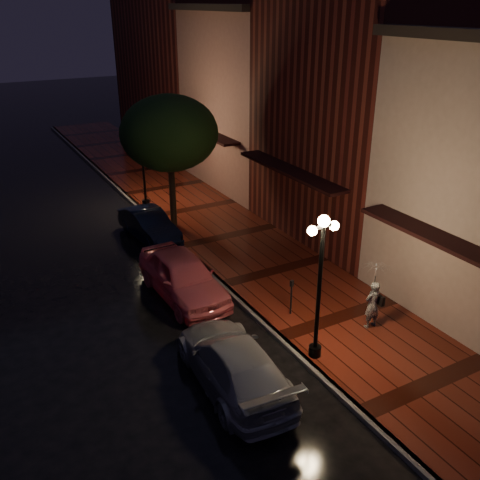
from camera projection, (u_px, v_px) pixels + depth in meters
ground at (224, 288)px, 19.21m from camera, size 120.00×120.00×0.00m
sidewalk at (276, 272)px, 20.18m from camera, size 4.50×60.00×0.15m
curb at (223, 286)px, 19.18m from camera, size 0.25×60.00×0.15m
storefront_mid at (352, 107)px, 21.66m from camera, size 5.00×8.00×11.00m
storefront_far at (252, 102)px, 28.44m from camera, size 5.00×8.00×9.00m
storefront_extra at (178, 72)px, 36.21m from camera, size 5.00×12.00×10.00m
streetlamp_near at (320, 280)px, 14.31m from camera, size 0.96×0.36×4.31m
streetlamp_far at (142, 157)px, 25.48m from camera, size 0.96×0.36×4.31m
street_tree at (170, 135)px, 22.52m from camera, size 4.16×4.16×5.80m
pink_car at (183, 276)px, 18.35m from camera, size 1.96×4.63×1.56m
navy_car at (149, 225)px, 22.97m from camera, size 1.69×3.92×1.26m
silver_car at (233, 363)px, 14.10m from camera, size 2.28×4.91×1.39m
woman_with_umbrella at (375, 285)px, 16.08m from camera, size 0.91×0.93×2.20m
parking_meter at (291, 294)px, 17.06m from camera, size 0.13×0.11×1.21m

